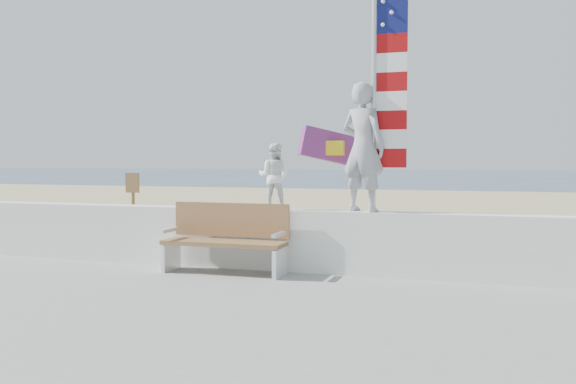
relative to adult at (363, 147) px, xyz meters
name	(u,v)px	position (x,y,z in m)	size (l,w,h in m)	color
ground	(225,313)	(-1.25, -2.00, -1.99)	(220.00, 220.00, 0.00)	#314762
sand	(366,229)	(-1.25, 7.00, -1.95)	(90.00, 40.00, 0.08)	tan
seawall	(279,239)	(-1.25, 0.00, -1.36)	(30.00, 0.35, 0.90)	white
adult	(363,147)	(0.00, 0.00, 0.00)	(0.66, 0.44, 1.82)	#99999E
child	(274,176)	(-1.34, 0.00, -0.42)	(0.48, 0.37, 0.98)	white
bench	(226,237)	(-1.91, -0.45, -1.30)	(1.80, 0.57, 1.00)	brown
flag	(383,75)	(0.27, 0.00, 1.00)	(0.50, 0.08, 3.50)	silver
parafoil_kite	(327,146)	(-1.17, 2.57, 0.08)	(1.05, 0.81, 0.74)	red
sign	(133,201)	(-5.44, 2.70, -1.05)	(0.32, 0.07, 1.46)	brown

